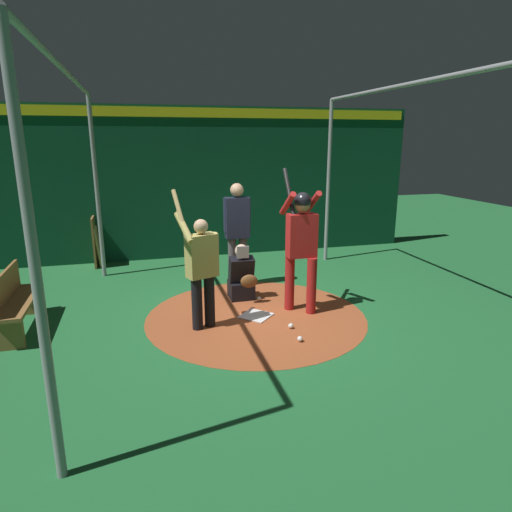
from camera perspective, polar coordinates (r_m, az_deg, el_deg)
The scene contains 14 objects.
ground_plane at distance 6.80m, azimuth 0.00°, elevation -7.76°, with size 25.44×25.44×0.00m, color #216633.
dirt_circle at distance 6.80m, azimuth 0.00°, elevation -7.74°, with size 3.32×3.32×0.01m, color #9E4C28.
home_plate at distance 6.80m, azimuth 0.00°, elevation -7.67°, with size 0.42×0.42×0.01m, color white.
batter at distance 6.71m, azimuth 5.84°, elevation 2.09°, with size 0.68×0.49×2.19m.
catcher at distance 7.40m, azimuth -1.84°, elevation -2.81°, with size 0.58×0.40×0.95m.
umpire at distance 7.88m, azimuth -2.42°, elevation 3.49°, with size 0.23×0.49×1.87m.
visitor at distance 6.17m, azimuth -7.03°, elevation -1.34°, with size 0.53×0.60×1.95m.
back_wall at distance 10.13m, azimuth -5.78°, elevation 9.40°, with size 0.23×9.44×3.31m.
cage_frame at distance 6.28m, azimuth 0.00°, elevation 12.45°, with size 5.64×4.79×3.43m.
bat_rack at distance 9.98m, azimuth -19.89°, elevation 1.65°, with size 0.70×0.21×1.05m.
bench at distance 7.02m, azimuth -28.60°, elevation -5.13°, with size 1.48×0.36×0.85m.
baseball_0 at distance 6.01m, azimuth 5.69°, elevation -10.57°, with size 0.07×0.07×0.07m, color white.
baseball_1 at distance 7.39m, azimuth 0.39°, elevation -5.51°, with size 0.07×0.07×0.07m, color white.
baseball_2 at distance 6.38m, azimuth 4.51°, elevation -8.96°, with size 0.07×0.07×0.07m, color white.
Camera 1 is at (6.06, -1.63, 2.61)m, focal length 31.06 mm.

